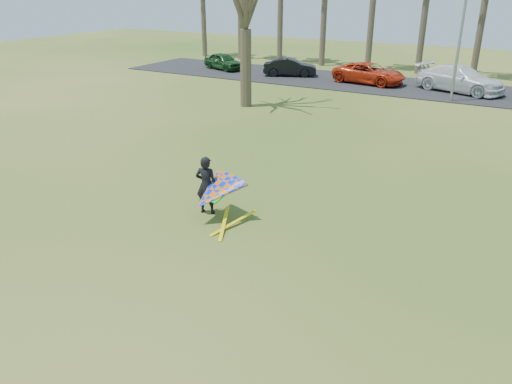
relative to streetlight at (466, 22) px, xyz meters
The scene contains 8 objects.
ground 22.55m from the streetlight, 95.61° to the right, with size 100.00×100.00×0.00m, color #1F4D11.
parking_strip 5.77m from the streetlight, 125.75° to the left, with size 46.00×7.00×0.06m, color black.
streetlight is the anchor object (origin of this frame).
car_0 18.68m from the streetlight, behind, with size 1.51×3.76×1.28m, color #19401A.
car_1 13.01m from the streetlight, 166.96° to the left, with size 1.36×3.89×1.28m, color black.
car_2 7.70m from the streetlight, 154.93° to the left, with size 2.28×4.94×1.37m, color red.
car_3 4.63m from the streetlight, 94.00° to the left, with size 2.26×5.56×1.61m, color white.
kite_flyer 20.74m from the streetlight, 100.02° to the right, with size 2.13×2.39×2.02m.
Camera 1 is at (6.38, -9.29, 6.59)m, focal length 35.00 mm.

